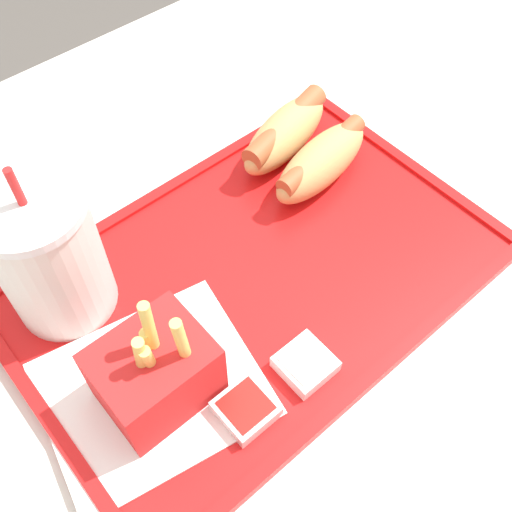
# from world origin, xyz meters

# --- Properties ---
(ground_plane) EXTENTS (8.00, 8.00, 0.00)m
(ground_plane) POSITION_xyz_m (0.00, 0.00, 0.00)
(ground_plane) COLOR #4C4742
(dining_table) EXTENTS (1.40, 0.84, 0.75)m
(dining_table) POSITION_xyz_m (0.00, 0.00, 0.38)
(dining_table) COLOR beige
(dining_table) RESTS_ON ground_plane
(food_tray) EXTENTS (0.45, 0.30, 0.01)m
(food_tray) POSITION_xyz_m (0.03, -0.02, 0.76)
(food_tray) COLOR red
(food_tray) RESTS_ON dining_table
(paper_napkin) EXTENTS (0.20, 0.18, 0.00)m
(paper_napkin) POSITION_xyz_m (-0.11, -0.05, 0.76)
(paper_napkin) COLOR white
(paper_napkin) RESTS_ON food_tray
(soda_cup) EXTENTS (0.09, 0.09, 0.17)m
(soda_cup) POSITION_xyz_m (-0.12, 0.08, 0.83)
(soda_cup) COLOR silver
(soda_cup) RESTS_ON food_tray
(hot_dog_far) EXTENTS (0.14, 0.08, 0.05)m
(hot_dog_far) POSITION_xyz_m (0.16, 0.09, 0.79)
(hot_dog_far) COLOR tan
(hot_dog_far) RESTS_ON food_tray
(hot_dog_near) EXTENTS (0.14, 0.07, 0.05)m
(hot_dog_near) POSITION_xyz_m (0.16, 0.03, 0.79)
(hot_dog_near) COLOR tan
(hot_dog_near) RESTS_ON food_tray
(fries_carton) EXTENTS (0.09, 0.07, 0.12)m
(fries_carton) POSITION_xyz_m (-0.11, -0.05, 0.80)
(fries_carton) COLOR red
(fries_carton) RESTS_ON food_tray
(sauce_cup_mayo) EXTENTS (0.04, 0.04, 0.02)m
(sauce_cup_mayo) POSITION_xyz_m (-0.00, -0.12, 0.77)
(sauce_cup_mayo) COLOR silver
(sauce_cup_mayo) RESTS_ON food_tray
(sauce_cup_ketchup) EXTENTS (0.04, 0.04, 0.02)m
(sauce_cup_ketchup) POSITION_xyz_m (-0.06, -0.11, 0.77)
(sauce_cup_ketchup) COLOR silver
(sauce_cup_ketchup) RESTS_ON food_tray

